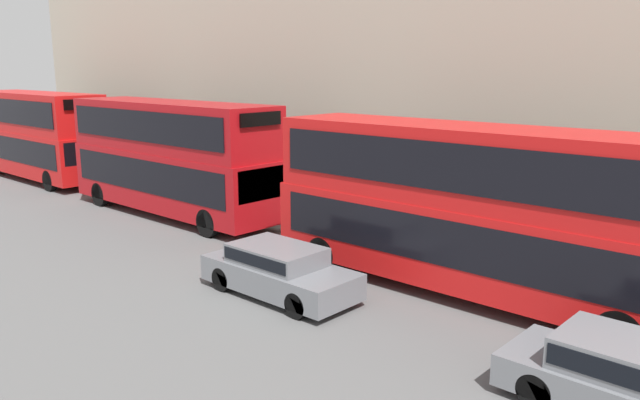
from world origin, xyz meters
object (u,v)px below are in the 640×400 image
bus_leading (473,204)px  bus_second_in_queue (171,154)px  car_dark_sedan (637,379)px  car_hatchback (279,269)px  pedestrian (55,155)px  bus_third_in_queue (38,132)px

bus_leading → bus_second_in_queue: size_ratio=1.07×
bus_leading → car_dark_sedan: bus_leading is taller
bus_second_in_queue → car_hatchback: bearing=-109.6°
bus_leading → pedestrian: 27.66m
car_hatchback → bus_third_in_queue: bearing=81.0°
bus_third_in_queue → car_dark_sedan: bus_third_in_queue is taller
bus_second_in_queue → pedestrian: bus_second_in_queue is taller
bus_third_in_queue → car_dark_sedan: 30.19m
bus_second_in_queue → car_hatchback: size_ratio=2.46×
car_dark_sedan → bus_leading: bearing=55.9°
bus_leading → car_hatchback: bus_leading is taller
bus_leading → bus_second_in_queue: (0.00, 13.11, 0.07)m
bus_second_in_queue → pedestrian: (2.00, 14.43, -1.61)m
bus_leading → car_dark_sedan: size_ratio=2.55×
bus_second_in_queue → bus_third_in_queue: bus_third_in_queue is taller
bus_leading → bus_third_in_queue: size_ratio=1.13×
pedestrian → bus_third_in_queue: bearing=-127.5°
bus_second_in_queue → bus_third_in_queue: bearing=90.0°
bus_second_in_queue → bus_third_in_queue: 11.82m
bus_leading → bus_third_in_queue: (0.00, 24.93, 0.08)m
bus_second_in_queue → car_dark_sedan: bus_second_in_queue is taller
bus_third_in_queue → car_hatchback: bus_third_in_queue is taller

